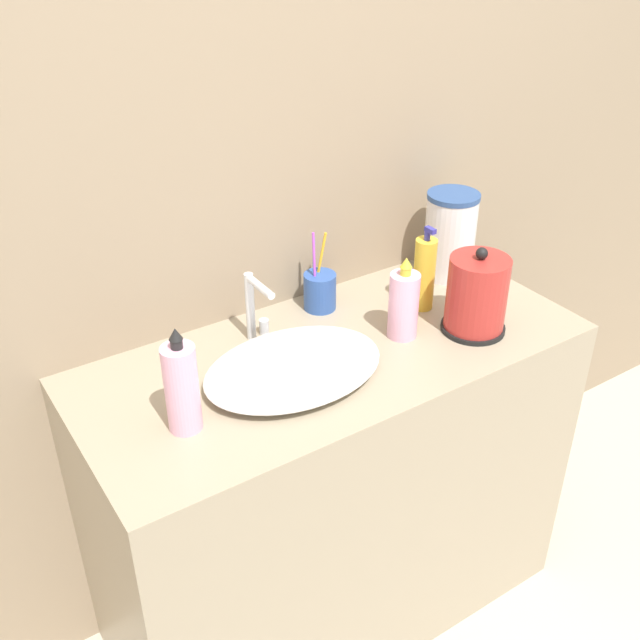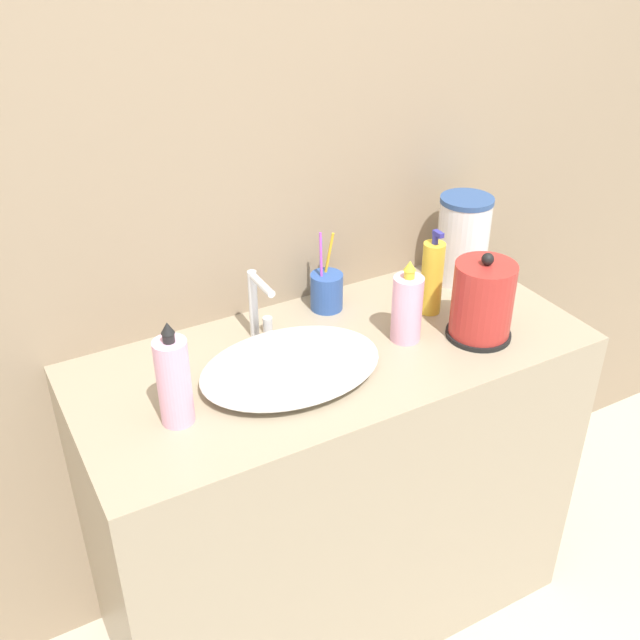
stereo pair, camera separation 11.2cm
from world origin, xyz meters
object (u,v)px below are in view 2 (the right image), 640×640
at_px(lotion_bottle, 432,277).
at_px(water_pitcher, 463,239).
at_px(mouthwash_bottle, 174,381).
at_px(faucet, 258,303).
at_px(toothbrush_cup, 327,291).
at_px(electric_kettle, 482,303).
at_px(shampoo_bottle, 407,307).

bearing_deg(lotion_bottle, water_pitcher, 30.30).
bearing_deg(mouthwash_bottle, faucet, 36.66).
bearing_deg(mouthwash_bottle, toothbrush_cup, 27.20).
relative_size(lotion_bottle, mouthwash_bottle, 0.96).
xyz_separation_m(electric_kettle, toothbrush_cup, (-0.26, 0.30, -0.04)).
bearing_deg(faucet, water_pitcher, 0.45).
bearing_deg(electric_kettle, mouthwash_bottle, 176.69).
relative_size(mouthwash_bottle, water_pitcher, 0.98).
distance_m(electric_kettle, lotion_bottle, 0.16).
relative_size(electric_kettle, mouthwash_bottle, 0.94).
distance_m(faucet, lotion_bottle, 0.45).
height_order(electric_kettle, toothbrush_cup, electric_kettle).
bearing_deg(lotion_bottle, shampoo_bottle, -148.81).
distance_m(lotion_bottle, mouthwash_bottle, 0.73).
relative_size(shampoo_bottle, mouthwash_bottle, 0.89).
bearing_deg(water_pitcher, toothbrush_cup, 174.33).
distance_m(faucet, electric_kettle, 0.53).
height_order(electric_kettle, lotion_bottle, lotion_bottle).
relative_size(lotion_bottle, water_pitcher, 0.94).
distance_m(toothbrush_cup, water_pitcher, 0.41).
relative_size(electric_kettle, water_pitcher, 0.93).
xyz_separation_m(shampoo_bottle, mouthwash_bottle, (-0.59, -0.03, 0.01)).
xyz_separation_m(lotion_bottle, shampoo_bottle, (-0.13, -0.08, -0.01)).
bearing_deg(electric_kettle, toothbrush_cup, 130.79).
relative_size(toothbrush_cup, water_pitcher, 0.88).
relative_size(toothbrush_cup, lotion_bottle, 0.93).
bearing_deg(toothbrush_cup, water_pitcher, -5.67).
bearing_deg(toothbrush_cup, lotion_bottle, -32.67).
bearing_deg(faucet, electric_kettle, -28.32).
xyz_separation_m(electric_kettle, water_pitcher, (0.14, 0.26, 0.03)).
bearing_deg(toothbrush_cup, electric_kettle, -49.21).
xyz_separation_m(electric_kettle, shampoo_bottle, (-0.16, 0.08, -0.00)).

